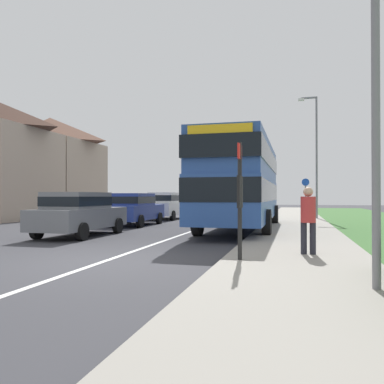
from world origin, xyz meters
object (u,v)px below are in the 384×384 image
Objects in this scene: parked_car_blue at (133,208)px; double_decker_bus at (242,180)px; parked_car_white at (166,205)px; cycle_route_sign at (306,197)px; pedestrian_at_stop at (308,217)px; street_lamp_mid at (315,149)px; bus_stop_sign at (240,192)px; parked_car_grey at (79,212)px.

double_decker_bus is at bearing -12.95° from parked_car_blue.
parked_car_blue is 0.98× the size of parked_car_white.
parked_car_blue is at bearing -143.24° from cycle_route_sign.
parked_car_white is at bearing 130.38° from double_decker_bus.
pedestrian_at_stop reaches higher than parked_car_blue.
street_lamp_mid is (9.00, 6.83, 3.44)m from parked_car_blue.
parked_car_white is (-5.67, 6.67, -1.22)m from double_decker_bus.
parked_car_blue is 1.68× the size of cycle_route_sign.
double_decker_bus is at bearing 108.68° from pedestrian_at_stop.
parked_car_blue is (-5.58, 1.28, -1.26)m from double_decker_bus.
double_decker_bus is at bearing 97.15° from bus_stop_sign.
parked_car_blue is 10.54m from cycle_route_sign.
double_decker_bus reaches higher than parked_car_white.
cycle_route_sign is at bearing 69.35° from double_decker_bus.
parked_car_grey is 10.78m from parked_car_white.
pedestrian_at_stop is (8.08, -8.67, 0.09)m from parked_car_blue.
parked_car_white is at bearing -173.89° from cycle_route_sign.
double_decker_bus is 2.48× the size of parked_car_blue.
parked_car_grey is 15.45m from street_lamp_mid.
cycle_route_sign is (1.78, 16.15, -0.11)m from bus_stop_sign.
street_lamp_mid is (3.43, 8.11, 2.18)m from double_decker_bus.
pedestrian_at_stop is (2.50, -7.39, -1.17)m from double_decker_bus.
bus_stop_sign reaches higher than parked_car_grey.
pedestrian_at_stop is 0.66× the size of cycle_route_sign.
street_lamp_mid is at bearing 37.18° from parked_car_blue.
street_lamp_mid is (0.57, 0.53, 2.90)m from cycle_route_sign.
parked_car_grey is 8.54m from pedestrian_at_stop.
parked_car_grey is 1.02× the size of parked_car_blue.
parked_car_white is 9.82m from street_lamp_mid.
street_lamp_mid is at bearing 9.00° from parked_car_white.
parked_car_blue is 1.63× the size of bus_stop_sign.
pedestrian_at_stop is 15.89m from street_lamp_mid.
parked_car_grey is 0.57× the size of street_lamp_mid.
cycle_route_sign is (0.36, 14.97, 0.45)m from pedestrian_at_stop.
parked_car_grey is 14.32m from cycle_route_sign.
parked_car_grey reaches higher than parked_car_blue.
bus_stop_sign reaches higher than parked_car_white.
cycle_route_sign is 3.00m from street_lamp_mid.
parked_car_grey is 1.71× the size of cycle_route_sign.
bus_stop_sign reaches higher than cycle_route_sign.
pedestrian_at_stop is 14.99m from cycle_route_sign.
parked_car_grey is 7.87m from bus_stop_sign.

